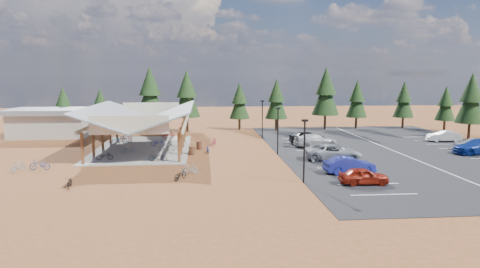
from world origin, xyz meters
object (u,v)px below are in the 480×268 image
bike_7 (168,134)px  bike_13 (190,169)px  lamp_post_2 (262,116)px  bike_2 (120,140)px  bike_14 (208,149)px  car_3 (315,140)px  bike_9 (18,166)px  bike_4 (158,157)px  bike_6 (158,142)px  car_0 (364,176)px  bike_1 (128,148)px  bike_15 (214,142)px  trash_bin_0 (191,151)px  lamp_post_1 (278,127)px  bike_8 (70,182)px  car_2 (333,152)px  car_7 (479,147)px  trash_bin_1 (199,145)px  lamp_post_0 (304,146)px  bike_3 (126,137)px  bike_12 (180,174)px  car_9 (444,136)px  bike_10 (40,165)px  bike_pavilion (142,116)px  outbuilding (51,122)px  car_8 (474,144)px  car_1 (349,165)px  car_4 (308,137)px  bike_0 (104,156)px  bike_5 (166,146)px

bike_7 → bike_13: (3.49, -20.94, -0.14)m
lamp_post_2 → bike_2: size_ratio=2.79×
bike_14 → car_3: 13.16m
bike_2 → bike_9: (-6.22, -14.52, -0.09)m
bike_4 → bike_6: bearing=9.5°
car_0 → bike_1: bearing=55.5°
bike_6 → bike_15: size_ratio=1.14×
trash_bin_0 → lamp_post_1: bearing=-4.4°
bike_8 → bike_1: bearing=74.9°
trash_bin_0 → car_2: (14.40, -4.14, 0.39)m
bike_4 → bike_14: 6.75m
car_2 → car_7: bearing=-76.6°
bike_4 → trash_bin_1: bearing=-26.2°
lamp_post_0 → bike_6: lamp_post_0 is taller
lamp_post_2 → bike_3: (-17.88, -1.65, -2.40)m
bike_12 → car_9: (32.84, 17.17, 0.27)m
bike_7 → bike_10: bike_7 is taller
bike_pavilion → bike_4: bike_pavilion is taller
outbuilding → bike_15: (22.30, -9.42, -1.56)m
trash_bin_1 → bike_6: 5.27m
bike_pavilion → car_8: size_ratio=4.55×
bike_10 → car_1: size_ratio=0.42×
bike_4 → car_8: size_ratio=0.41×
trash_bin_0 → car_4: (14.28, 5.99, 0.37)m
car_7 → car_1: bearing=-70.7°
outbuilding → bike_0: outbuilding is taller
trash_bin_0 → car_0: size_ratio=0.23×
car_8 → bike_15: bearing=-94.4°
bike_4 → car_2: car_2 is taller
lamp_post_1 → bike_2: (-18.36, 8.59, -2.39)m
bike_2 → car_8: (41.20, -7.85, 0.18)m
bike_13 → car_8: 33.26m
bike_5 → bike_8: (-6.25, -14.33, -0.23)m
bike_0 → bike_1: bike_1 is taller
car_2 → car_8: (17.74, 4.17, -0.07)m
bike_pavilion → bike_9: bike_pavilion is taller
bike_7 → car_7: bearing=-123.2°
bike_4 → car_9: 36.75m
lamp_post_1 → bike_1: 16.62m
trash_bin_0 → bike_5: bearing=147.1°
bike_5 → bike_9: 15.08m
trash_bin_0 → car_7: (31.14, -2.34, 0.40)m
car_1 → bike_3: bearing=45.6°
car_0 → car_7: 20.66m
bike_0 → bike_2: (-0.42, 10.30, 0.05)m
bike_3 → car_0: bearing=-134.4°
car_1 → car_4: car_4 is taller
car_1 → car_4: size_ratio=0.98×
trash_bin_1 → bike_6: bike_6 is taller
bike_pavilion → lamp_post_2: bearing=25.0°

